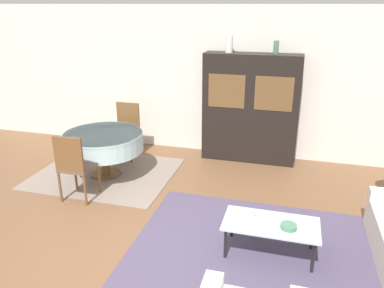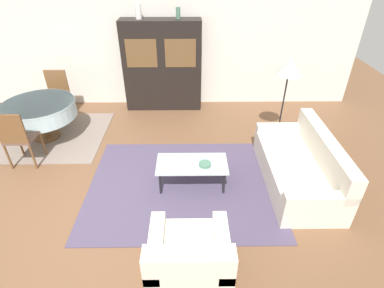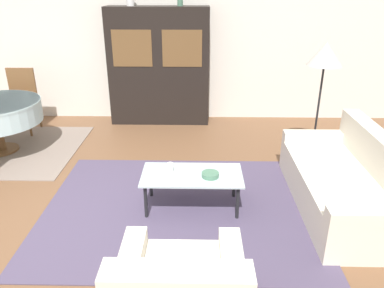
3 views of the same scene
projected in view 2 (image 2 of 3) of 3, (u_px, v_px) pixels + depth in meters
name	position (u px, v px, depth m)	size (l,w,h in m)	color
ground_plane	(97.00, 213.00, 4.18)	(14.00, 14.00, 0.00)	brown
wall_back	(129.00, 45.00, 6.47)	(10.00, 0.06, 2.70)	silver
area_rug	(183.00, 185.00, 4.67)	(2.89, 2.32, 0.01)	#4C425B
dining_rug	(47.00, 136.00, 5.89)	(2.26, 1.87, 0.01)	gray
couch	(300.00, 167.00, 4.60)	(0.92, 1.93, 0.80)	silver
armchair	(189.00, 260.00, 3.23)	(0.88, 0.86, 0.78)	silver
coffee_table	(192.00, 165.00, 4.50)	(1.06, 0.55, 0.39)	black
display_cabinet	(163.00, 66.00, 6.47)	(1.66, 0.42, 1.92)	black
dining_table	(40.00, 110.00, 5.53)	(1.29, 1.29, 0.73)	brown
dining_chair_near	(17.00, 136.00, 4.81)	(0.44, 0.44, 1.00)	brown
dining_chair_far	(57.00, 92.00, 6.26)	(0.44, 0.44, 1.00)	brown
floor_lamp	(289.00, 69.00, 5.09)	(0.45, 0.45, 1.57)	black
cup	(176.00, 158.00, 4.50)	(0.07, 0.07, 0.09)	white
bowl	(205.00, 164.00, 4.42)	(0.18, 0.18, 0.05)	#4C7A60
vase_tall	(138.00, 11.00, 5.87)	(0.12, 0.12, 0.29)	white
vase_short	(178.00, 13.00, 5.89)	(0.09, 0.09, 0.22)	#4C7A60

